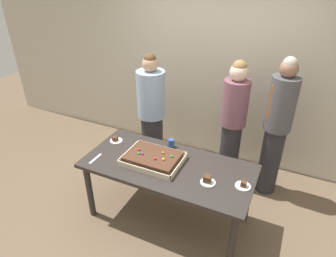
{
  "coord_description": "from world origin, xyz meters",
  "views": [
    {
      "loc": [
        1.08,
        -2.28,
        2.62
      ],
      "look_at": [
        -0.07,
        0.15,
        1.1
      ],
      "focal_mm": 31.43,
      "sensor_mm": 36.0,
      "label": 1
    }
  ],
  "objects_px": {
    "party_table": "(168,172)",
    "person_serving_front": "(233,122)",
    "cake_server_utensil": "(96,159)",
    "person_green_shirt_behind": "(152,114)",
    "person_striped_tie_right": "(277,127)",
    "plated_slice_far_left": "(243,185)",
    "sheet_cake": "(153,158)",
    "plated_slice_near_right": "(116,140)",
    "drink_cup_nearest": "(171,143)",
    "plated_slice_near_left": "(208,180)"
  },
  "relations": [
    {
      "from": "party_table",
      "to": "person_striped_tie_right",
      "type": "relative_size",
      "value": 1.02
    },
    {
      "from": "cake_server_utensil",
      "to": "party_table",
      "type": "bearing_deg",
      "value": 17.64
    },
    {
      "from": "drink_cup_nearest",
      "to": "person_serving_front",
      "type": "bearing_deg",
      "value": 50.39
    },
    {
      "from": "person_serving_front",
      "to": "drink_cup_nearest",
      "type": "bearing_deg",
      "value": -8.65
    },
    {
      "from": "plated_slice_far_left",
      "to": "person_green_shirt_behind",
      "type": "xyz_separation_m",
      "value": [
        -1.42,
        0.82,
        0.09
      ]
    },
    {
      "from": "cake_server_utensil",
      "to": "person_striped_tie_right",
      "type": "height_order",
      "value": "person_striped_tie_right"
    },
    {
      "from": "sheet_cake",
      "to": "plated_slice_near_right",
      "type": "bearing_deg",
      "value": 163.99
    },
    {
      "from": "plated_slice_far_left",
      "to": "person_green_shirt_behind",
      "type": "relative_size",
      "value": 0.09
    },
    {
      "from": "party_table",
      "to": "plated_slice_near_right",
      "type": "xyz_separation_m",
      "value": [
        -0.77,
        0.16,
        0.11
      ]
    },
    {
      "from": "plated_slice_near_left",
      "to": "person_striped_tie_right",
      "type": "bearing_deg",
      "value": 66.47
    },
    {
      "from": "plated_slice_far_left",
      "to": "plated_slice_near_left",
      "type": "bearing_deg",
      "value": -164.91
    },
    {
      "from": "drink_cup_nearest",
      "to": "cake_server_utensil",
      "type": "distance_m",
      "value": 0.86
    },
    {
      "from": "cake_server_utensil",
      "to": "person_striped_tie_right",
      "type": "distance_m",
      "value": 2.12
    },
    {
      "from": "party_table",
      "to": "plated_slice_far_left",
      "type": "distance_m",
      "value": 0.81
    },
    {
      "from": "person_striped_tie_right",
      "to": "person_green_shirt_behind",
      "type": "bearing_deg",
      "value": -35.16
    },
    {
      "from": "plated_slice_near_right",
      "to": "plated_slice_far_left",
      "type": "relative_size",
      "value": 1.0
    },
    {
      "from": "sheet_cake",
      "to": "person_serving_front",
      "type": "height_order",
      "value": "person_serving_front"
    },
    {
      "from": "plated_slice_far_left",
      "to": "person_striped_tie_right",
      "type": "distance_m",
      "value": 1.03
    },
    {
      "from": "party_table",
      "to": "drink_cup_nearest",
      "type": "relative_size",
      "value": 18.12
    },
    {
      "from": "plated_slice_near_right",
      "to": "cake_server_utensil",
      "type": "bearing_deg",
      "value": -88.99
    },
    {
      "from": "plated_slice_near_right",
      "to": "drink_cup_nearest",
      "type": "distance_m",
      "value": 0.67
    },
    {
      "from": "plated_slice_near_left",
      "to": "drink_cup_nearest",
      "type": "bearing_deg",
      "value": 143.78
    },
    {
      "from": "person_serving_front",
      "to": "person_green_shirt_behind",
      "type": "distance_m",
      "value": 1.07
    },
    {
      "from": "person_green_shirt_behind",
      "to": "drink_cup_nearest",
      "type": "bearing_deg",
      "value": 17.85
    },
    {
      "from": "plated_slice_near_right",
      "to": "drink_cup_nearest",
      "type": "height_order",
      "value": "drink_cup_nearest"
    },
    {
      "from": "person_striped_tie_right",
      "to": "plated_slice_far_left",
      "type": "bearing_deg",
      "value": 39.64
    },
    {
      "from": "party_table",
      "to": "person_green_shirt_behind",
      "type": "height_order",
      "value": "person_green_shirt_behind"
    },
    {
      "from": "person_serving_front",
      "to": "person_green_shirt_behind",
      "type": "height_order",
      "value": "person_serving_front"
    },
    {
      "from": "sheet_cake",
      "to": "plated_slice_near_right",
      "type": "relative_size",
      "value": 4.14
    },
    {
      "from": "plated_slice_far_left",
      "to": "person_green_shirt_behind",
      "type": "bearing_deg",
      "value": 150.06
    },
    {
      "from": "party_table",
      "to": "person_serving_front",
      "type": "bearing_deg",
      "value": 66.61
    },
    {
      "from": "plated_slice_near_left",
      "to": "person_striped_tie_right",
      "type": "distance_m",
      "value": 1.2
    },
    {
      "from": "plated_slice_near_right",
      "to": "person_striped_tie_right",
      "type": "height_order",
      "value": "person_striped_tie_right"
    },
    {
      "from": "plated_slice_far_left",
      "to": "cake_server_utensil",
      "type": "distance_m",
      "value": 1.58
    },
    {
      "from": "person_green_shirt_behind",
      "to": "cake_server_utensil",
      "type": "bearing_deg",
      "value": -36.22
    },
    {
      "from": "sheet_cake",
      "to": "plated_slice_near_right",
      "type": "distance_m",
      "value": 0.62
    },
    {
      "from": "plated_slice_far_left",
      "to": "cake_server_utensil",
      "type": "height_order",
      "value": "plated_slice_far_left"
    },
    {
      "from": "sheet_cake",
      "to": "plated_slice_near_left",
      "type": "bearing_deg",
      "value": -7.85
    },
    {
      "from": "cake_server_utensil",
      "to": "drink_cup_nearest",
      "type": "bearing_deg",
      "value": 41.85
    },
    {
      "from": "drink_cup_nearest",
      "to": "person_green_shirt_behind",
      "type": "xyz_separation_m",
      "value": [
        -0.51,
        0.48,
        0.06
      ]
    },
    {
      "from": "sheet_cake",
      "to": "person_striped_tie_right",
      "type": "bearing_deg",
      "value": 41.94
    },
    {
      "from": "cake_server_utensil",
      "to": "plated_slice_near_left",
      "type": "bearing_deg",
      "value": 6.7
    },
    {
      "from": "person_serving_front",
      "to": "person_green_shirt_behind",
      "type": "xyz_separation_m",
      "value": [
        -1.05,
        -0.18,
        -0.02
      ]
    },
    {
      "from": "party_table",
      "to": "person_serving_front",
      "type": "distance_m",
      "value": 1.11
    },
    {
      "from": "plated_slice_near_left",
      "to": "cake_server_utensil",
      "type": "xyz_separation_m",
      "value": [
        -1.23,
        -0.14,
        -0.02
      ]
    },
    {
      "from": "person_serving_front",
      "to": "party_table",
      "type": "bearing_deg",
      "value": 7.57
    },
    {
      "from": "drink_cup_nearest",
      "to": "person_striped_tie_right",
      "type": "bearing_deg",
      "value": 31.94
    },
    {
      "from": "plated_slice_near_left",
      "to": "plated_slice_far_left",
      "type": "bearing_deg",
      "value": 15.09
    },
    {
      "from": "plated_slice_far_left",
      "to": "plated_slice_near_right",
      "type": "bearing_deg",
      "value": 173.77
    },
    {
      "from": "sheet_cake",
      "to": "drink_cup_nearest",
      "type": "xyz_separation_m",
      "value": [
        0.05,
        0.34,
        0.01
      ]
    }
  ]
}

